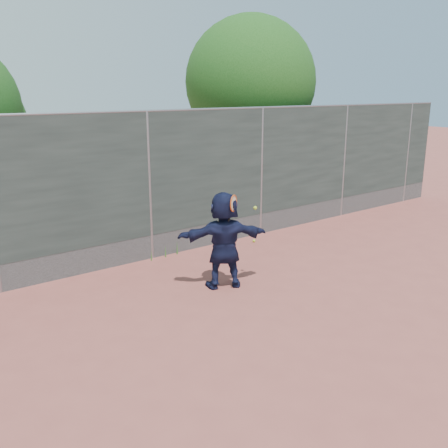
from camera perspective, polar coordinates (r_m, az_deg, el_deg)
ground at (r=7.89m, az=4.71°, el=-10.48°), size 80.00×80.00×0.00m
player at (r=8.70m, az=0.00°, el=-1.83°), size 1.67×1.13×1.73m
ball_ground at (r=11.49m, az=3.45°, el=-1.93°), size 0.07×0.07×0.07m
fence at (r=10.14m, az=-8.52°, el=4.63°), size 20.00×0.06×3.03m
swing_action at (r=8.45m, az=1.34°, el=2.21°), size 0.71×0.19×0.51m
tree_right at (r=14.52m, az=3.46°, el=15.47°), size 3.78×3.60×5.39m
weed_clump at (r=10.54m, az=-6.51°, el=-3.03°), size 0.68×0.07×0.30m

